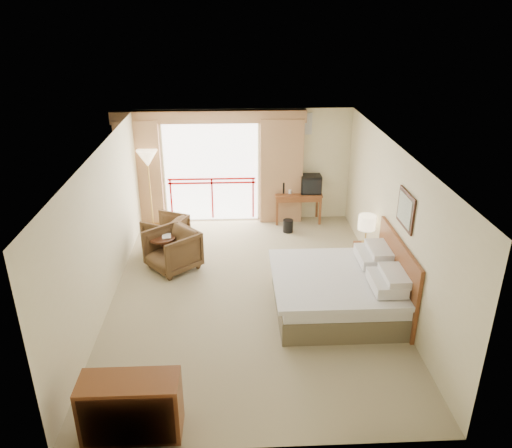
{
  "coord_description": "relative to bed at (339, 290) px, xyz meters",
  "views": [
    {
      "loc": [
        -0.28,
        -7.87,
        4.87
      ],
      "look_at": [
        0.12,
        0.4,
        1.21
      ],
      "focal_mm": 35.0,
      "sensor_mm": 36.0,
      "label": 1
    }
  ],
  "objects": [
    {
      "name": "wall_front",
      "position": [
        -1.5,
        -2.9,
        0.97
      ],
      "size": [
        5.0,
        0.0,
        5.0
      ],
      "primitive_type": "plane",
      "rotation": [
        -1.57,
        0.0,
        0.0
      ],
      "color": "beige",
      "rests_on": "ground"
    },
    {
      "name": "floor_lamp",
      "position": [
        -3.71,
        3.71,
        1.23
      ],
      "size": [
        0.48,
        0.48,
        1.87
      ],
      "rotation": [
        0.0,
        0.0,
        -0.01
      ],
      "color": "tan",
      "rests_on": "floor"
    },
    {
      "name": "cup",
      "position": [
        -0.44,
        3.83,
        0.41
      ],
      "size": [
        0.08,
        0.08,
        0.11
      ],
      "primitive_type": "cylinder",
      "rotation": [
        0.0,
        0.0,
        -0.11
      ],
      "color": "white",
      "rests_on": "desk"
    },
    {
      "name": "wall_left",
      "position": [
        -4.0,
        0.6,
        0.97
      ],
      "size": [
        0.0,
        7.0,
        7.0
      ],
      "primitive_type": "plane",
      "rotation": [
        1.57,
        0.0,
        1.57
      ],
      "color": "beige",
      "rests_on": "ground"
    },
    {
      "name": "phone",
      "position": [
        0.73,
        1.22,
        0.2
      ],
      "size": [
        0.19,
        0.16,
        0.08
      ],
      "primitive_type": "cube",
      "rotation": [
        0.0,
        0.0,
        0.09
      ],
      "color": "black",
      "rests_on": "nightstand"
    },
    {
      "name": "armchair_near",
      "position": [
        -3.01,
        1.61,
        -0.38
      ],
      "size": [
        1.25,
        1.25,
        0.82
      ],
      "primitive_type": "imported",
      "rotation": [
        0.0,
        0.0,
        -0.87
      ],
      "color": "#412C1A",
      "rests_on": "floor"
    },
    {
      "name": "book",
      "position": [
        -3.23,
        1.85,
        0.21
      ],
      "size": [
        0.2,
        0.25,
        0.02
      ],
      "primitive_type": "imported",
      "rotation": [
        0.0,
        0.0,
        0.12
      ],
      "color": "white",
      "rests_on": "side_table"
    },
    {
      "name": "desk",
      "position": [
        -0.24,
        3.93,
        0.19
      ],
      "size": [
        1.12,
        0.54,
        0.73
      ],
      "rotation": [
        0.0,
        0.0,
        -0.03
      ],
      "color": "brown",
      "rests_on": "floor"
    },
    {
      "name": "wastebasket",
      "position": [
        -0.53,
        3.25,
        -0.23
      ],
      "size": [
        0.29,
        0.29,
        0.3
      ],
      "primitive_type": "cylinder",
      "rotation": [
        0.0,
        0.0,
        0.26
      ],
      "color": "black",
      "rests_on": "floor"
    },
    {
      "name": "coffee_maker",
      "position": [
        -0.59,
        3.88,
        0.49
      ],
      "size": [
        0.14,
        0.14,
        0.28
      ],
      "primitive_type": "cylinder",
      "rotation": [
        0.0,
        0.0,
        0.06
      ],
      "color": "black",
      "rests_on": "desk"
    },
    {
      "name": "table_lamp",
      "position": [
        0.78,
        1.42,
        0.63
      ],
      "size": [
        0.34,
        0.34,
        0.59
      ],
      "rotation": [
        0.0,
        0.0,
        0.1
      ],
      "color": "tan",
      "rests_on": "nightstand"
    },
    {
      "name": "floor",
      "position": [
        -1.5,
        0.6,
        -0.38
      ],
      "size": [
        7.0,
        7.0,
        0.0
      ],
      "primitive_type": "plane",
      "color": "gray",
      "rests_on": "ground"
    },
    {
      "name": "framed_art",
      "position": [
        0.97,
        0.0,
        1.47
      ],
      "size": [
        0.04,
        0.72,
        0.6
      ],
      "color": "black",
      "rests_on": "wall_right"
    },
    {
      "name": "balcony_door",
      "position": [
        -2.3,
        4.08,
        0.82
      ],
      "size": [
        2.4,
        0.0,
        2.4
      ],
      "primitive_type": "plane",
      "rotation": [
        1.57,
        0.0,
        0.0
      ],
      "color": "white",
      "rests_on": "wall_back"
    },
    {
      "name": "bed",
      "position": [
        0.0,
        0.0,
        0.0
      ],
      "size": [
        2.13,
        2.06,
        0.97
      ],
      "color": "brown",
      "rests_on": "floor"
    },
    {
      "name": "wall_back",
      "position": [
        -1.5,
        4.1,
        0.97
      ],
      "size": [
        5.0,
        0.0,
        5.0
      ],
      "primitive_type": "plane",
      "rotation": [
        1.57,
        0.0,
        0.0
      ],
      "color": "beige",
      "rests_on": "ground"
    },
    {
      "name": "wall_right",
      "position": [
        1.0,
        0.6,
        0.97
      ],
      "size": [
        0.0,
        7.0,
        7.0
      ],
      "primitive_type": "plane",
      "rotation": [
        1.57,
        0.0,
        -1.57
      ],
      "color": "beige",
      "rests_on": "ground"
    },
    {
      "name": "hvac_vent",
      "position": [
        -0.2,
        4.07,
        1.97
      ],
      "size": [
        0.5,
        0.04,
        0.5
      ],
      "primitive_type": "cube",
      "color": "silver",
      "rests_on": "wall_back"
    },
    {
      "name": "curtain_right",
      "position": [
        -0.65,
        3.95,
        0.87
      ],
      "size": [
        1.0,
        0.26,
        2.5
      ],
      "primitive_type": "cube",
      "color": "#966947",
      "rests_on": "wall_back"
    },
    {
      "name": "balcony_railing",
      "position": [
        -2.3,
        4.06,
        0.44
      ],
      "size": [
        2.09,
        0.03,
        1.02
      ],
      "color": "red",
      "rests_on": "wall_back"
    },
    {
      "name": "valance",
      "position": [
        -2.3,
        3.98,
        2.17
      ],
      "size": [
        4.4,
        0.22,
        0.28
      ],
      "primitive_type": "cube",
      "color": "#966947",
      "rests_on": "wall_back"
    },
    {
      "name": "dresser",
      "position": [
        -3.07,
        -2.58,
        0.02
      ],
      "size": [
        1.2,
        0.51,
        0.8
      ],
      "rotation": [
        0.0,
        0.0,
        0.05
      ],
      "color": "brown",
      "rests_on": "floor"
    },
    {
      "name": "side_table",
      "position": [
        -3.23,
        1.85,
        0.02
      ],
      "size": [
        0.53,
        0.53,
        0.58
      ],
      "rotation": [
        0.0,
        0.0,
        0.21
      ],
      "color": "black",
      "rests_on": "floor"
    },
    {
      "name": "ceiling",
      "position": [
        -1.5,
        0.6,
        2.32
      ],
      "size": [
        7.0,
        7.0,
        0.0
      ],
      "primitive_type": "plane",
      "rotation": [
        3.14,
        0.0,
        0.0
      ],
      "color": "white",
      "rests_on": "wall_back"
    },
    {
      "name": "armchair_far",
      "position": [
        -3.25,
        2.55,
        -0.38
      ],
      "size": [
        1.06,
        1.04,
        0.73
      ],
      "primitive_type": "imported",
      "rotation": [
        0.0,
        0.0,
        -2.02
      ],
      "color": "#412C1A",
      "rests_on": "floor"
    },
    {
      "name": "tv",
      "position": [
        0.06,
        3.87,
        0.57
      ],
      "size": [
        0.48,
        0.38,
        0.43
      ],
      "rotation": [
        0.0,
        0.0,
        0.13
      ],
      "color": "black",
      "rests_on": "desk"
    },
    {
      "name": "nightstand",
      "position": [
        0.78,
        1.37,
        -0.11
      ],
      "size": [
        0.39,
        0.46,
        0.54
      ],
      "primitive_type": "cube",
      "rotation": [
        0.0,
        0.0,
        0.02
      ],
      "color": "brown",
      "rests_on": "floor"
    },
    {
      "name": "headboard",
      "position": [
        0.96,
        0.0,
        0.27
      ],
      "size": [
        0.06,
        2.1,
        1.3
      ],
      "primitive_type": "cube",
      "color": "brown",
      "rests_on": "wall_right"
    },
    {
      "name": "curtain_left",
      "position": [
        -3.95,
        3.95,
        0.87
      ],
      "size": [
        1.0,
        0.26,
        2.5
      ],
      "primitive_type": "cube",
      "color": "#966947",
      "rests_on": "wall_back"
    }
  ]
}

